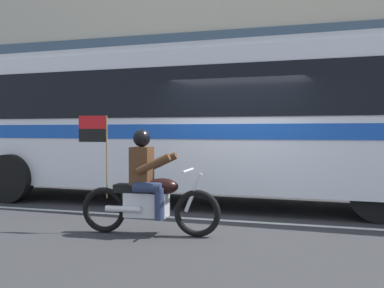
{
  "coord_description": "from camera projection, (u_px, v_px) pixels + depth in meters",
  "views": [
    {
      "loc": [
        2.03,
        -8.71,
        1.55
      ],
      "look_at": [
        -0.6,
        -0.71,
        1.32
      ],
      "focal_mm": 45.67,
      "sensor_mm": 36.0,
      "label": 1
    }
  ],
  "objects": [
    {
      "name": "sidewalk_curb",
      "position": [
        276.0,
        183.0,
        13.79
      ],
      "size": [
        28.0,
        3.8,
        0.15
      ],
      "primitive_type": "cube",
      "color": "gray",
      "rests_on": "ground_plane"
    },
    {
      "name": "lane_center_stripe",
      "position": [
        227.0,
        220.0,
        8.38
      ],
      "size": [
        26.6,
        0.14,
        0.01
      ],
      "primitive_type": "cube",
      "color": "silver",
      "rests_on": "ground_plane"
    },
    {
      "name": "transit_bus",
      "position": [
        201.0,
        115.0,
        10.35
      ],
      "size": [
        12.85,
        3.09,
        3.22
      ],
      "color": "silver",
      "rests_on": "ground_plane"
    },
    {
      "name": "ground_plane",
      "position": [
        235.0,
        215.0,
        8.95
      ],
      "size": [
        60.0,
        60.0,
        0.0
      ],
      "primitive_type": "plane",
      "color": "#2B2B2D"
    },
    {
      "name": "motorcycle_with_rider",
      "position": [
        148.0,
        190.0,
        7.24
      ],
      "size": [
        2.19,
        0.65,
        1.78
      ],
      "color": "black",
      "rests_on": "ground_plane"
    }
  ]
}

